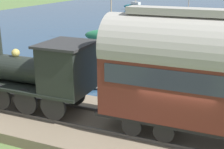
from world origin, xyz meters
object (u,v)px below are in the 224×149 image
rowboat_near_shore (87,85)px  rowboat_mid_harbor (128,77)px  sailboat_teal (136,7)px  sailboat_green (111,36)px  steam_locomotive (44,71)px  sailboat_red (188,14)px

rowboat_near_shore → rowboat_mid_harbor: rowboat_mid_harbor is taller
sailboat_teal → sailboat_green: bearing=-138.9°
steam_locomotive → sailboat_green: bearing=13.3°
rowboat_mid_harbor → rowboat_near_shore: bearing=115.3°
sailboat_red → rowboat_mid_harbor: 30.50m
steam_locomotive → sailboat_red: sailboat_red is taller
sailboat_red → rowboat_mid_harbor: (-30.45, -1.71, -0.52)m
sailboat_teal → rowboat_mid_harbor: (-38.37, -12.62, -0.44)m
steam_locomotive → sailboat_green: size_ratio=0.68×
rowboat_mid_harbor → sailboat_green: bearing=3.4°
rowboat_near_shore → rowboat_mid_harbor: size_ratio=1.15×
sailboat_teal → sailboat_green: 29.62m
rowboat_near_shore → sailboat_teal: bearing=1.6°
steam_locomotive → sailboat_red: bearing=0.4°
steam_locomotive → sailboat_teal: bearing=14.0°
steam_locomotive → sailboat_green: (16.29, 3.86, -1.59)m
sailboat_green → rowboat_near_shore: bearing=-167.6°
sailboat_green → steam_locomotive: bearing=-170.9°
sailboat_green → rowboat_near_shore: sailboat_green is taller
steam_locomotive → sailboat_red: size_ratio=0.69×
steam_locomotive → rowboat_near_shore: steam_locomotive is taller
steam_locomotive → sailboat_teal: (44.98, 11.20, -1.66)m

